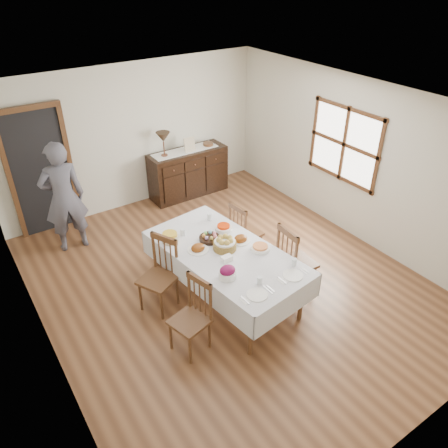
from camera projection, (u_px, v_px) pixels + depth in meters
ground at (228, 281)px, 6.44m from camera, size 6.00×6.00×0.00m
room_shell at (201, 173)px, 5.80m from camera, size 5.02×6.02×2.65m
dining_table at (225, 257)px, 5.79m from camera, size 1.43×2.40×0.78m
chair_left_near at (192, 316)px, 5.14m from camera, size 0.50×0.50×0.98m
chair_left_far at (160, 274)px, 5.75m from camera, size 0.58×0.58×1.04m
chair_right_near at (294, 260)px, 5.97m from camera, size 0.48×0.48×1.08m
chair_right_far at (244, 231)px, 6.69m from camera, size 0.44×0.44×0.98m
sideboard at (188, 173)px, 8.55m from camera, size 1.53×0.56×0.92m
person at (63, 194)px, 6.70m from camera, size 0.64×0.44×1.95m
bread_basket at (225, 244)px, 5.75m from camera, size 0.31×0.31×0.18m
egg_basket at (210, 238)px, 5.96m from camera, size 0.29×0.29×0.11m
ham_platter_a at (198, 248)px, 5.76m from camera, size 0.28×0.28×0.11m
ham_platter_b at (241, 239)px, 5.94m from camera, size 0.27×0.27×0.11m
beet_bowl at (228, 272)px, 5.25m from camera, size 0.22×0.22×0.16m
carrot_bowl at (224, 228)px, 6.16m from camera, size 0.24×0.24×0.09m
pineapple_bowl at (170, 238)px, 5.91m from camera, size 0.22×0.22×0.14m
casserole_dish at (260, 248)px, 5.76m from camera, size 0.26×0.26×0.07m
butter_dish at (227, 259)px, 5.55m from camera, size 0.15×0.11×0.07m
setting_left at (258, 290)px, 5.06m from camera, size 0.43×0.31×0.10m
setting_right at (293, 271)px, 5.36m from camera, size 0.43×0.31×0.10m
glass_far_a at (183, 232)px, 6.05m from camera, size 0.07×0.07×0.10m
glass_far_b at (210, 217)px, 6.39m from camera, size 0.07×0.07×0.11m
runner at (185, 151)px, 8.29m from camera, size 1.30×0.35×0.01m
table_lamp at (163, 138)px, 7.90m from camera, size 0.26×0.26×0.46m
picture_frame at (190, 145)px, 8.18m from camera, size 0.22×0.08×0.28m
deco_bowl at (208, 144)px, 8.50m from camera, size 0.20×0.20×0.06m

